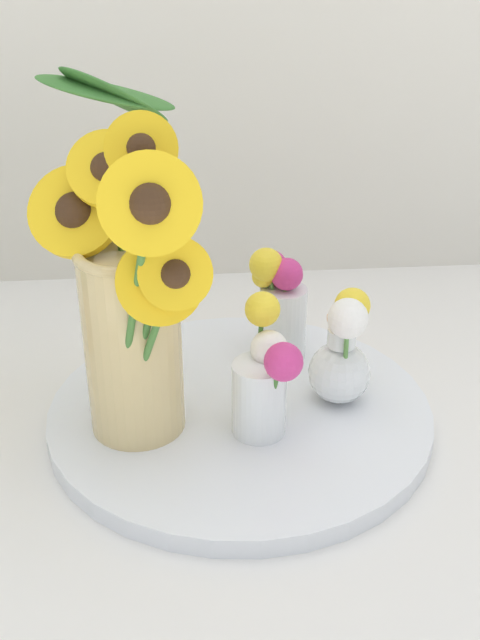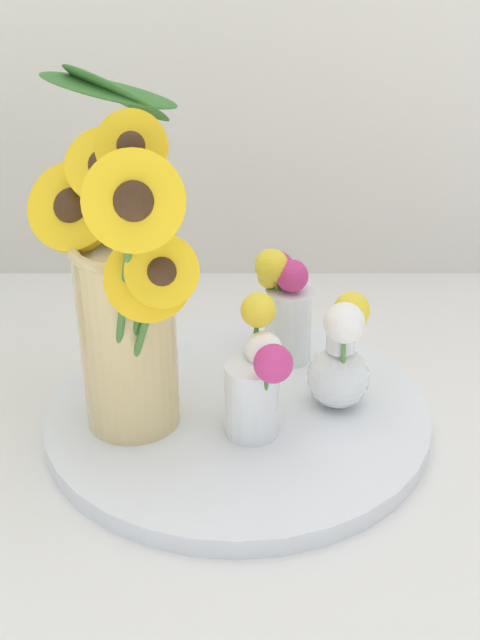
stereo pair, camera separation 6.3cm
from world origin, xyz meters
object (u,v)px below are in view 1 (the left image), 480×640
object	(u,v)px
vase_bulb_right	(343,351)
vase_small_back	(278,300)
mason_jar_sunflowers	(130,300)
vase_small_center	(263,376)
serving_tray	(240,412)

from	to	relation	value
vase_bulb_right	vase_small_back	world-z (taller)	vase_small_back
mason_jar_sunflowers	vase_small_center	xyz separation A→B (m)	(0.13, -0.02, -0.08)
serving_tray	mason_jar_sunflowers	size ratio (longest dim) A/B	1.15
mason_jar_sunflowers	vase_small_back	bearing A→B (deg)	39.18
mason_jar_sunflowers	vase_small_center	distance (m)	0.16
vase_bulb_right	mason_jar_sunflowers	bearing A→B (deg)	-172.73
mason_jar_sunflowers	vase_small_center	bearing A→B (deg)	-8.46
vase_small_back	mason_jar_sunflowers	bearing A→B (deg)	-140.82
vase_bulb_right	serving_tray	bearing A→B (deg)	179.73
vase_small_center	vase_small_back	distance (m)	0.16
serving_tray	vase_small_back	distance (m)	0.15
vase_small_center	vase_bulb_right	xyz separation A→B (m)	(0.09, 0.05, -0.00)
vase_small_center	vase_small_back	size ratio (longest dim) A/B	1.01
serving_tray	vase_bulb_right	bearing A→B (deg)	-0.27
vase_small_center	vase_small_back	world-z (taller)	vase_small_center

